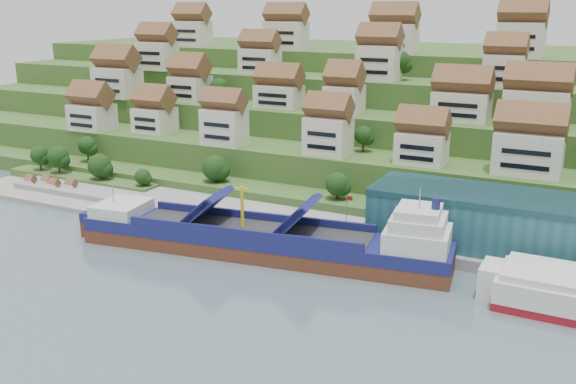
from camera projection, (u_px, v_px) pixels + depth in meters
The scene contains 10 objects.
ground at pixel (238, 248), 122.75m from camera, with size 300.00×300.00×0.00m, color slate.
quay at pixel (364, 235), 126.65m from camera, with size 180.00×14.00×2.20m, color gray.
pebble_beach at pixel (62, 192), 157.97m from camera, with size 45.00×20.00×1.00m, color gray.
hillside at pixel (402, 114), 208.51m from camera, with size 260.00×128.00×31.00m.
hillside_village at pixel (352, 85), 168.55m from camera, with size 157.79×64.44×29.24m.
hillside_trees at pixel (302, 130), 156.99m from camera, with size 141.22×62.18×29.81m.
warehouse at pixel (541, 227), 112.82m from camera, with size 60.00×15.00×10.00m, color #245963.
flagpole at pixel (347, 213), 121.56m from camera, with size 1.28×0.16×8.00m.
beach_huts at pixel (51, 186), 157.31m from camera, with size 14.40×3.70×2.20m.
cargo_ship at pixel (271, 241), 118.00m from camera, with size 70.51×20.23×15.35m.
Camera 1 is at (60.21, -98.23, 44.72)m, focal length 40.00 mm.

